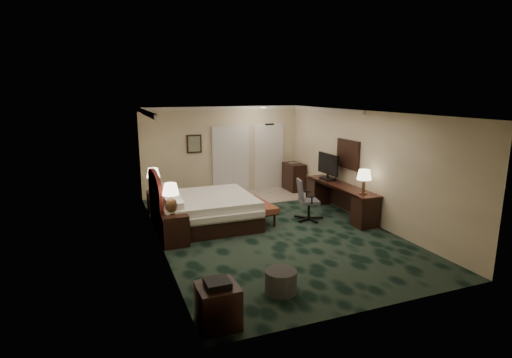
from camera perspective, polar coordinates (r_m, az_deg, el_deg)
name	(u,v)px	position (r m, az deg, el deg)	size (l,w,h in m)	color
floor	(270,230)	(9.37, 1.98, -7.23)	(5.00, 7.50, 0.00)	black
ceiling	(271,112)	(8.84, 2.11, 9.50)	(5.00, 7.50, 0.00)	silver
wall_back	(223,150)	(12.49, -4.79, 4.10)	(5.00, 0.00, 2.70)	#B9A78B
wall_front	(376,223)	(5.87, 16.76, -5.99)	(5.00, 0.00, 2.70)	#B9A78B
wall_left	(157,182)	(8.36, -13.90, -0.38)	(0.00, 7.50, 2.70)	#B9A78B
wall_right	(363,166)	(10.24, 15.01, 1.87)	(0.00, 7.50, 2.70)	#B9A78B
crown_molding	(271,115)	(8.84, 2.11, 9.17)	(5.00, 7.50, 0.10)	silver
tile_patch	(259,196)	(12.26, 0.50, -2.43)	(3.20, 1.70, 0.01)	tan
headboard	(156,200)	(9.48, -14.15, -2.93)	(0.12, 2.00, 1.40)	#4F1D13
entry_door	(269,157)	(13.02, 1.83, 3.14)	(1.02, 0.06, 2.18)	silver
closet_doors	(231,160)	(12.57, -3.62, 2.78)	(1.20, 0.06, 2.10)	beige
wall_art	(194,144)	(12.19, -8.83, 4.98)	(0.45, 0.06, 0.55)	#4C665B
wall_mirror	(348,154)	(10.67, 13.00, 3.48)	(0.05, 0.95, 0.75)	white
bed	(206,211)	(9.66, -7.15, -4.52)	(2.22, 2.06, 0.70)	white
nightstand_near	(174,229)	(8.59, -11.58, -7.00)	(0.53, 0.61, 0.66)	black
nightstand_far	(156,202)	(10.98, -14.08, -3.16)	(0.43, 0.50, 0.54)	black
lamp_near	(171,199)	(8.42, -12.04, -2.75)	(0.35, 0.35, 0.65)	black
lamp_far	(154,180)	(10.80, -14.43, -0.18)	(0.35, 0.35, 0.65)	black
bed_bench	(258,211)	(9.96, 0.31, -4.61)	(0.47, 1.37, 0.46)	brown
ottoman	(281,281)	(6.59, 3.57, -14.38)	(0.51, 0.51, 0.37)	#353535
side_table	(218,306)	(5.72, -5.47, -17.58)	(0.55, 0.55, 0.59)	black
desk	(340,199)	(10.66, 11.87, -2.87)	(0.58, 2.69, 0.78)	black
tv	(328,167)	(11.05, 10.24, 1.74)	(0.08, 0.93, 0.72)	black
desk_lamp	(364,182)	(9.69, 15.15, -0.38)	(0.34, 0.34, 0.60)	black
desk_chair	(309,200)	(9.99, 7.59, -2.94)	(0.61, 0.57, 1.04)	#494A52
minibar	(294,177)	(12.95, 5.43, 0.31)	(0.47, 0.84, 0.89)	black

